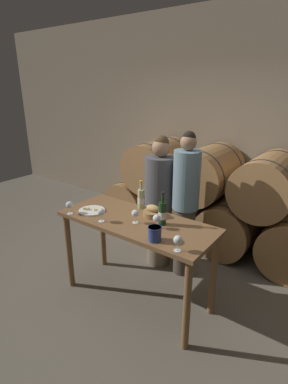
{
  "coord_description": "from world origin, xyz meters",
  "views": [
    {
      "loc": [
        1.62,
        -2.08,
        2.16
      ],
      "look_at": [
        0.0,
        0.13,
        1.17
      ],
      "focal_mm": 28.0,
      "sensor_mm": 36.0,
      "label": 1
    }
  ],
  "objects_px": {
    "wine_bottle_white": "(141,199)",
    "wine_glass_far_right": "(178,240)",
    "wine_glass_left": "(101,213)",
    "person_right": "(185,205)",
    "bread_basket": "(153,212)",
    "cheese_plate": "(92,210)",
    "tasting_table": "(136,233)",
    "wine_glass_far_left": "(69,205)",
    "wine_glass_right": "(157,219)",
    "wine_bottle_red": "(162,213)",
    "wine_glass_center": "(135,214)",
    "blue_crock": "(155,233)",
    "person_left": "(160,202)"
  },
  "relations": [
    {
      "from": "wine_bottle_white",
      "to": "wine_glass_far_right",
      "type": "bearing_deg",
      "value": -34.9
    },
    {
      "from": "wine_glass_left",
      "to": "person_right",
      "type": "bearing_deg",
      "value": 67.63
    },
    {
      "from": "bread_basket",
      "to": "cheese_plate",
      "type": "bearing_deg",
      "value": -154.13
    },
    {
      "from": "tasting_table",
      "to": "wine_glass_far_left",
      "type": "distance_m",
      "value": 0.73
    },
    {
      "from": "wine_bottle_white",
      "to": "wine_glass_far_right",
      "type": "height_order",
      "value": "wine_bottle_white"
    },
    {
      "from": "tasting_table",
      "to": "wine_glass_right",
      "type": "xyz_separation_m",
      "value": [
        0.26,
        -0.03,
        0.23
      ]
    },
    {
      "from": "person_right",
      "to": "wine_bottle_red",
      "type": "height_order",
      "value": "person_right"
    },
    {
      "from": "wine_bottle_white",
      "to": "wine_bottle_red",
      "type": "bearing_deg",
      "value": -26.43
    },
    {
      "from": "wine_glass_center",
      "to": "wine_bottle_red",
      "type": "bearing_deg",
      "value": 29.05
    },
    {
      "from": "blue_crock",
      "to": "wine_glass_far_right",
      "type": "height_order",
      "value": "wine_glass_far_right"
    },
    {
      "from": "wine_bottle_red",
      "to": "wine_glass_left",
      "type": "height_order",
      "value": "wine_bottle_red"
    },
    {
      "from": "blue_crock",
      "to": "cheese_plate",
      "type": "distance_m",
      "value": 0.88
    },
    {
      "from": "bread_basket",
      "to": "tasting_table",
      "type": "bearing_deg",
      "value": -114.38
    },
    {
      "from": "wine_glass_far_right",
      "to": "tasting_table",
      "type": "bearing_deg",
      "value": 157.07
    },
    {
      "from": "cheese_plate",
      "to": "wine_glass_center",
      "type": "relative_size",
      "value": 2.03
    },
    {
      "from": "wine_bottle_white",
      "to": "wine_glass_right",
      "type": "xyz_separation_m",
      "value": [
        0.4,
        -0.29,
        -0.01
      ]
    },
    {
      "from": "wine_bottle_red",
      "to": "blue_crock",
      "type": "height_order",
      "value": "wine_bottle_red"
    },
    {
      "from": "tasting_table",
      "to": "blue_crock",
      "type": "xyz_separation_m",
      "value": [
        0.37,
        -0.23,
        0.21
      ]
    },
    {
      "from": "wine_bottle_white",
      "to": "person_left",
      "type": "bearing_deg",
      "value": 97.61
    },
    {
      "from": "blue_crock",
      "to": "wine_glass_far_right",
      "type": "distance_m",
      "value": 0.24
    },
    {
      "from": "wine_bottle_white",
      "to": "wine_glass_right",
      "type": "bearing_deg",
      "value": -36.38
    },
    {
      "from": "wine_bottle_red",
      "to": "bread_basket",
      "type": "xyz_separation_m",
      "value": [
        -0.18,
        0.1,
        -0.07
      ]
    },
    {
      "from": "wine_bottle_red",
      "to": "wine_glass_left",
      "type": "distance_m",
      "value": 0.58
    },
    {
      "from": "wine_glass_right",
      "to": "person_right",
      "type": "bearing_deg",
      "value": 98.68
    },
    {
      "from": "wine_bottle_red",
      "to": "wine_glass_far_right",
      "type": "height_order",
      "value": "wine_bottle_red"
    },
    {
      "from": "tasting_table",
      "to": "blue_crock",
      "type": "distance_m",
      "value": 0.48
    },
    {
      "from": "tasting_table",
      "to": "blue_crock",
      "type": "relative_size",
      "value": 12.55
    },
    {
      "from": "wine_glass_left",
      "to": "wine_glass_right",
      "type": "xyz_separation_m",
      "value": [
        0.5,
        0.2,
        0.0
      ]
    },
    {
      "from": "person_left",
      "to": "wine_bottle_red",
      "type": "distance_m",
      "value": 0.83
    },
    {
      "from": "bread_basket",
      "to": "wine_glass_far_right",
      "type": "height_order",
      "value": "wine_glass_far_right"
    },
    {
      "from": "wine_bottle_red",
      "to": "wine_glass_far_left",
      "type": "relative_size",
      "value": 2.42
    },
    {
      "from": "wine_glass_right",
      "to": "cheese_plate",
      "type": "bearing_deg",
      "value": -174.04
    },
    {
      "from": "wine_bottle_red",
      "to": "wine_bottle_white",
      "type": "bearing_deg",
      "value": 153.57
    },
    {
      "from": "wine_bottle_white",
      "to": "wine_glass_far_left",
      "type": "height_order",
      "value": "wine_bottle_white"
    },
    {
      "from": "person_left",
      "to": "cheese_plate",
      "type": "distance_m",
      "value": 0.89
    },
    {
      "from": "wine_bottle_red",
      "to": "person_left",
      "type": "bearing_deg",
      "value": 124.84
    },
    {
      "from": "cheese_plate",
      "to": "wine_glass_left",
      "type": "distance_m",
      "value": 0.29
    },
    {
      "from": "bread_basket",
      "to": "wine_glass_far_right",
      "type": "xyz_separation_m",
      "value": [
        0.53,
        -0.43,
        0.05
      ]
    },
    {
      "from": "person_left",
      "to": "blue_crock",
      "type": "xyz_separation_m",
      "value": [
        0.57,
        -0.95,
        0.17
      ]
    },
    {
      "from": "wine_glass_center",
      "to": "wine_glass_right",
      "type": "bearing_deg",
      "value": 6.96
    },
    {
      "from": "blue_crock",
      "to": "person_right",
      "type": "bearing_deg",
      "value": 103.58
    },
    {
      "from": "wine_bottle_white",
      "to": "wine_glass_right",
      "type": "relative_size",
      "value": 2.3
    },
    {
      "from": "wine_glass_far_left",
      "to": "cheese_plate",
      "type": "bearing_deg",
      "value": 52.87
    },
    {
      "from": "tasting_table",
      "to": "wine_bottle_white",
      "type": "distance_m",
      "value": 0.39
    },
    {
      "from": "wine_glass_far_left",
      "to": "person_left",
      "type": "bearing_deg",
      "value": 66.81
    },
    {
      "from": "wine_bottle_red",
      "to": "wine_glass_right",
      "type": "bearing_deg",
      "value": -88.63
    },
    {
      "from": "person_right",
      "to": "blue_crock",
      "type": "bearing_deg",
      "value": -76.42
    },
    {
      "from": "wine_glass_center",
      "to": "wine_glass_far_right",
      "type": "distance_m",
      "value": 0.61
    },
    {
      "from": "wine_glass_far_left",
      "to": "wine_bottle_white",
      "type": "bearing_deg",
      "value": 47.99
    },
    {
      "from": "tasting_table",
      "to": "wine_glass_right",
      "type": "height_order",
      "value": "wine_glass_right"
    }
  ]
}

